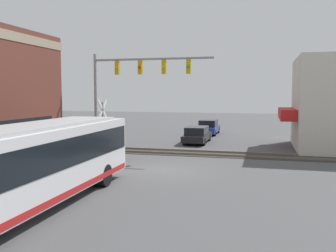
{
  "coord_description": "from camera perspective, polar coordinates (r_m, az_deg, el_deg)",
  "views": [
    {
      "loc": [
        -19.3,
        -5.2,
        4.18
      ],
      "look_at": [
        3.13,
        0.56,
        2.14
      ],
      "focal_mm": 40.0,
      "sensor_mm": 36.0,
      "label": 1
    }
  ],
  "objects": [
    {
      "name": "ground_plane",
      "position": [
        20.42,
        -0.66,
        -6.79
      ],
      "size": [
        120.0,
        120.0,
        0.0
      ],
      "primitive_type": "plane",
      "color": "#4C4C4F"
    },
    {
      "name": "parked_car_blue",
      "position": [
        38.13,
        6.21,
        -0.24
      ],
      "size": [
        4.62,
        1.82,
        1.5
      ],
      "color": "navy",
      "rests_on": "ground"
    },
    {
      "name": "pedestrian_at_crossing",
      "position": [
        24.49,
        -10.48,
        -2.77
      ],
      "size": [
        0.34,
        0.34,
        1.75
      ],
      "color": "black",
      "rests_on": "ground"
    },
    {
      "name": "crossing_signal",
      "position": [
        25.11,
        -9.94,
        0.65
      ],
      "size": [
        1.41,
        1.18,
        3.81
      ],
      "color": "gray",
      "rests_on": "ground"
    },
    {
      "name": "rail_track_near",
      "position": [
        26.16,
        2.77,
        -4.11
      ],
      "size": [
        2.6,
        60.0,
        0.15
      ],
      "color": "#332D28",
      "rests_on": "ground"
    },
    {
      "name": "city_bus",
      "position": [
        14.23,
        -20.17,
        -5.36
      ],
      "size": [
        11.98,
        2.59,
        3.05
      ],
      "color": "silver",
      "rests_on": "ground"
    },
    {
      "name": "traffic_signal_gantry",
      "position": [
        25.27,
        -5.45,
        7.28
      ],
      "size": [
        0.42,
        8.25,
        6.83
      ],
      "color": "gray",
      "rests_on": "ground"
    },
    {
      "name": "parked_car_black",
      "position": [
        31.51,
        4.46,
        -1.41
      ],
      "size": [
        4.9,
        1.82,
        1.39
      ],
      "color": "black",
      "rests_on": "ground"
    }
  ]
}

